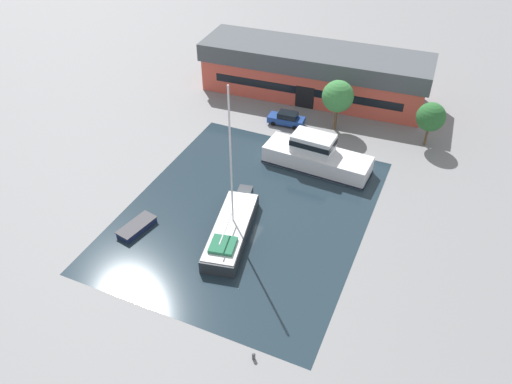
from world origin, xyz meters
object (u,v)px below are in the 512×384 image
Objects in this scene: warehouse_building at (314,72)px; sailboat_moored at (232,229)px; parked_car at (287,119)px; motor_cruiser at (316,156)px; small_dinghy at (137,227)px; quay_tree_near_building at (338,96)px; quay_tree_by_water at (431,117)px.

warehouse_building is 29.14m from sailboat_moored.
parked_car is 0.31× the size of sailboat_moored.
small_dinghy is at bearing 146.54° from motor_cruiser.
sailboat_moored is (2.14, -28.96, -2.46)m from warehouse_building.
warehouse_building is 6.68× the size of parked_car.
motor_cruiser is at bearing -73.47° from warehouse_building.
quay_tree_near_building is at bearing 70.24° from sailboat_moored.
motor_cruiser is at bearing -87.43° from quay_tree_near_building.
warehouse_building is at bearing 82.75° from sailboat_moored.
warehouse_building is 32.53m from small_dinghy.
parked_car reaches higher than small_dinghy.
parked_car is (-16.05, -2.18, -2.77)m from quay_tree_by_water.
warehouse_building reaches higher than motor_cruiser.
warehouse_building is at bearing -5.40° from parked_car.
motor_cruiser is at bearing -137.65° from quay_tree_by_water.
quay_tree_near_building is 0.42× the size of sailboat_moored.
quay_tree_near_building is 1.38× the size of parked_car.
quay_tree_near_building is 1.18× the size of quay_tree_by_water.
quay_tree_by_water is at bearing -25.93° from warehouse_building.
parked_car is at bearing -93.32° from small_dinghy.
parked_car is 20.36m from sailboat_moored.
quay_tree_by_water is at bearing -85.50° from parked_car.
quay_tree_near_building is at bearing 5.46° from motor_cruiser.
small_dinghy is (-21.89, -25.24, -3.29)m from quay_tree_by_water.
quay_tree_by_water is 26.35m from sailboat_moored.
motor_cruiser is at bearing 63.59° from sailboat_moored.
sailboat_moored is (2.46, -20.21, -0.08)m from parked_car.
quay_tree_by_water reaches higher than motor_cruiser.
warehouse_building is 9.07m from parked_car.
quay_tree_near_building is at bearing -175.75° from quay_tree_by_water.
sailboat_moored is at bearing 167.94° from motor_cruiser.
warehouse_building is at bearing -90.08° from small_dinghy.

